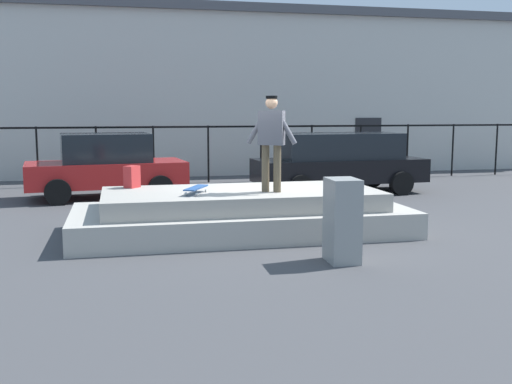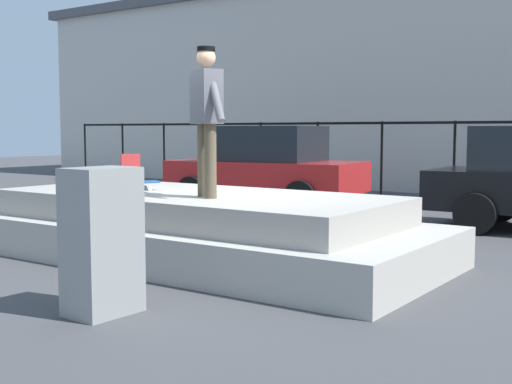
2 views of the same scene
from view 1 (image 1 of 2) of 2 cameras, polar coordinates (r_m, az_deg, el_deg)
name	(u,v)px [view 1 (image 1 of 2)]	position (r m, az deg, el deg)	size (l,w,h in m)	color
ground_plane	(268,229)	(11.81, 1.10, -3.50)	(60.00, 60.00, 0.00)	#424244
concrete_ledge	(241,214)	(11.39, -1.39, -2.04)	(6.20, 2.74, 0.81)	#ADA89E
skateboarder	(271,136)	(11.01, 1.46, 5.24)	(0.87, 0.53, 1.74)	brown
skateboard	(196,188)	(10.89, -5.65, 0.37)	(0.54, 0.81, 0.12)	#264C8C
backpack	(132,177)	(11.91, -11.57, 1.41)	(0.28, 0.20, 0.42)	red
car_red_sedan_near	(106,165)	(16.38, -13.88, 2.45)	(4.21, 2.42, 1.68)	#B21E1E
car_black_hatchback_mid	(339,161)	(16.96, 7.82, 2.89)	(4.77, 2.16, 1.66)	black
utility_box	(342,220)	(9.29, 8.10, -2.66)	(0.44, 0.60, 1.28)	gray
fence_row	(208,144)	(19.30, -4.51, 4.52)	(24.06, 0.06, 1.80)	black
warehouse_building	(189,93)	(24.42, -6.34, 9.26)	(31.41, 7.17, 5.91)	beige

